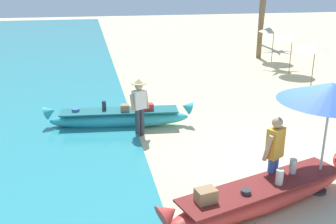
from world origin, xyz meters
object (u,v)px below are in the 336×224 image
at_px(boat_cyan_midground, 120,118).
at_px(person_tourist_customer, 274,152).
at_px(boat_red_foreground, 263,195).
at_px(patio_umbrella_large, 331,93).
at_px(person_vendor_hatted, 139,103).

bearing_deg(boat_cyan_midground, person_tourist_customer, -58.28).
relative_size(boat_red_foreground, person_tourist_customer, 2.68).
distance_m(boat_red_foreground, boat_cyan_midground, 5.43).
bearing_deg(boat_cyan_midground, patio_umbrella_large, -50.85).
distance_m(person_vendor_hatted, person_tourist_customer, 4.31).
height_order(boat_cyan_midground, person_tourist_customer, person_tourist_customer).
distance_m(person_vendor_hatted, patio_umbrella_large, 5.15).
height_order(person_tourist_customer, patio_umbrella_large, patio_umbrella_large).
xyz_separation_m(boat_red_foreground, person_tourist_customer, (0.42, 0.48, 0.66)).
bearing_deg(patio_umbrella_large, person_vendor_hatted, 130.19).
xyz_separation_m(boat_red_foreground, patio_umbrella_large, (1.41, 0.34, 1.88)).
height_order(boat_red_foreground, boat_cyan_midground, boat_red_foreground).
bearing_deg(boat_cyan_midground, boat_red_foreground, -64.72).
bearing_deg(boat_red_foreground, person_tourist_customer, 49.28).
distance_m(boat_cyan_midground, person_tourist_customer, 5.25).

